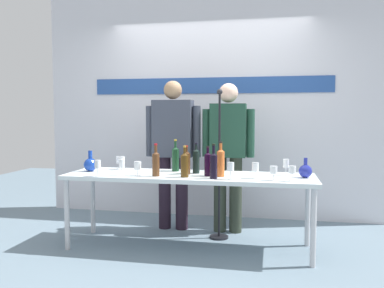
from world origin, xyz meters
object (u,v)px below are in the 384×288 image
(decanter_blue_left, at_px, (90,164))
(wine_bottle_4, at_px, (185,164))
(wine_bottle_3, at_px, (156,163))
(wine_glass_right_0, at_px, (255,167))
(wine_glass_left_1, at_px, (138,166))
(wine_glass_left_2, at_px, (119,160))
(presenter_left, at_px, (173,144))
(wine_glass_left_4, at_px, (98,165))
(microphone_stand, at_px, (219,188))
(wine_bottle_2, at_px, (214,164))
(wine_bottle_0, at_px, (196,160))
(presenter_right, at_px, (228,148))
(wine_glass_right_1, at_px, (286,164))
(display_table, at_px, (189,180))
(wine_bottle_7, at_px, (175,158))
(wine_glass_left_0, at_px, (122,160))
(wine_glass_right_4, at_px, (231,167))
(wine_glass_right_2, at_px, (292,170))
(decanter_blue_right, at_px, (305,171))
(wine_glass_left_3, at_px, (122,164))
(wine_bottle_1, at_px, (186,162))
(wine_bottle_6, at_px, (221,162))
(wine_bottle_5, at_px, (208,163))

(decanter_blue_left, distance_m, wine_bottle_4, 1.05)
(wine_bottle_3, height_order, wine_glass_right_0, wine_bottle_3)
(wine_glass_left_1, relative_size, wine_glass_left_2, 1.01)
(presenter_left, bearing_deg, decanter_blue_left, -140.19)
(wine_glass_left_4, bearing_deg, microphone_stand, 31.30)
(wine_bottle_2, xyz_separation_m, wine_glass_right_0, (0.37, 0.10, -0.03))
(wine_bottle_0, relative_size, wine_glass_right_0, 2.09)
(presenter_right, height_order, wine_glass_right_1, presenter_right)
(display_table, relative_size, wine_bottle_0, 7.93)
(wine_bottle_7, distance_m, wine_glass_left_2, 0.63)
(presenter_left, xyz_separation_m, wine_glass_right_1, (1.24, -0.52, -0.13))
(wine_glass_left_0, relative_size, wine_glass_right_4, 0.92)
(wine_glass_left_4, distance_m, wine_glass_right_2, 1.80)
(wine_glass_left_1, bearing_deg, decanter_blue_right, 6.89)
(display_table, height_order, wine_bottle_0, wine_bottle_0)
(presenter_right, bearing_deg, wine_bottle_7, -139.60)
(wine_bottle_7, height_order, wine_glass_left_3, wine_bottle_7)
(decanter_blue_right, bearing_deg, wine_glass_left_0, 175.32)
(wine_bottle_0, height_order, microphone_stand, microphone_stand)
(wine_glass_right_0, bearing_deg, presenter_left, 142.84)
(wine_glass_left_2, bearing_deg, presenter_right, 19.12)
(presenter_right, bearing_deg, wine_glass_right_0, -65.62)
(wine_glass_right_4, bearing_deg, wine_bottle_0, 139.77)
(display_table, xyz_separation_m, wine_bottle_2, (0.27, -0.21, 0.19))
(decanter_blue_right, distance_m, wine_bottle_3, 1.40)
(wine_bottle_0, relative_size, wine_bottle_1, 1.08)
(presenter_right, relative_size, wine_bottle_6, 4.96)
(microphone_stand, bearing_deg, wine_glass_left_1, -142.88)
(wine_bottle_1, xyz_separation_m, wine_bottle_4, (0.02, -0.19, 0.00))
(wine_bottle_5, bearing_deg, wine_glass_right_4, -37.32)
(wine_bottle_4, distance_m, wine_glass_left_3, 0.62)
(wine_bottle_2, distance_m, wine_glass_left_1, 0.74)
(wine_bottle_5, bearing_deg, wine_glass_left_2, 164.63)
(wine_bottle_7, bearing_deg, wine_glass_left_4, -143.04)
(presenter_left, height_order, presenter_right, presenter_left)
(presenter_left, height_order, wine_bottle_4, presenter_left)
(wine_bottle_0, bearing_deg, wine_glass_right_4, -40.23)
(wine_glass_right_1, height_order, microphone_stand, microphone_stand)
(wine_glass_left_4, distance_m, microphone_stand, 1.30)
(wine_bottle_1, xyz_separation_m, wine_glass_right_1, (0.96, 0.07, -0.01))
(decanter_blue_right, relative_size, wine_bottle_2, 0.58)
(presenter_left, xyz_separation_m, microphone_stand, (0.57, -0.25, -0.44))
(decanter_blue_left, relative_size, wine_glass_right_2, 1.58)
(wine_bottle_1, relative_size, wine_glass_left_4, 1.81)
(wine_bottle_0, height_order, wine_glass_right_4, wine_bottle_0)
(decanter_blue_right, distance_m, wine_bottle_2, 0.86)
(presenter_right, height_order, wine_bottle_3, presenter_right)
(decanter_blue_right, height_order, microphone_stand, microphone_stand)
(wine_bottle_0, distance_m, wine_bottle_2, 0.37)
(presenter_left, bearing_deg, wine_bottle_7, -72.84)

